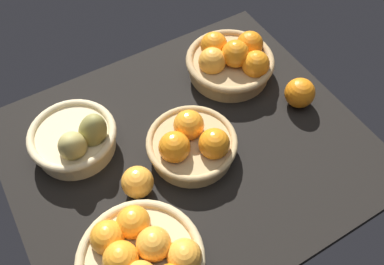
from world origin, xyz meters
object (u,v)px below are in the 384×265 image
object	(u,v)px
basket_center	(193,143)
basket_far_right	(142,259)
basket_near_right_pears	(76,139)
loose_orange_front_gap	(300,93)
basket_near_left	(231,61)
loose_orange_back_gap	(138,182)

from	to	relation	value
basket_center	basket_far_right	distance (cm)	29.22
basket_near_right_pears	basket_far_right	bearing A→B (deg)	91.09
basket_center	basket_near_right_pears	bearing A→B (deg)	-32.51
basket_far_right	loose_orange_front_gap	xyz separation A→B (cm)	(-54.04, -18.02, -0.41)
basket_near_right_pears	basket_near_left	bearing A→B (deg)	-176.47
basket_far_right	loose_orange_back_gap	bearing A→B (deg)	-112.99
basket_center	basket_far_right	bearing A→B (deg)	39.62
basket_near_left	loose_orange_front_gap	bearing A→B (deg)	116.68
basket_far_right	basket_near_left	bearing A→B (deg)	-141.14
basket_center	basket_near_left	size ratio (longest dim) A/B	0.90
basket_far_right	basket_near_left	size ratio (longest dim) A/B	1.05
basket_far_right	basket_near_right_pears	bearing A→B (deg)	-88.91
basket_near_right_pears	basket_far_right	world-z (taller)	basket_near_right_pears
basket_near_right_pears	basket_near_left	xyz separation A→B (cm)	(-45.55, -2.81, 0.25)
loose_orange_back_gap	basket_near_right_pears	bearing A→B (deg)	-66.82
basket_near_left	loose_orange_front_gap	distance (cm)	20.34
basket_center	basket_near_right_pears	xyz separation A→B (cm)	(23.14, -14.75, 0.36)
basket_near_left	loose_orange_back_gap	world-z (taller)	basket_near_left
basket_near_right_pears	loose_orange_back_gap	world-z (taller)	basket_near_right_pears
basket_far_right	loose_orange_back_gap	size ratio (longest dim) A/B	3.48
basket_far_right	loose_orange_back_gap	xyz separation A→B (cm)	(-6.80, -16.02, -0.67)
basket_center	basket_near_left	xyz separation A→B (cm)	(-22.41, -17.56, 0.60)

